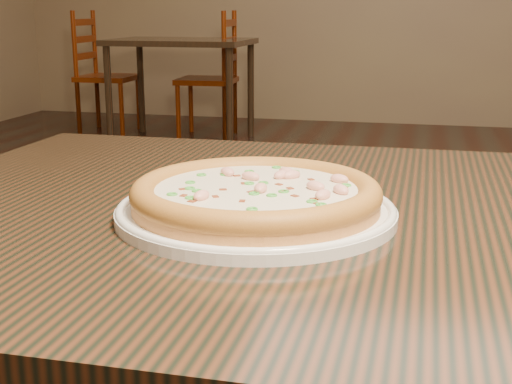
% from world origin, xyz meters
% --- Properties ---
extents(hero_table, '(1.20, 0.80, 0.75)m').
position_xyz_m(hero_table, '(0.09, -0.93, 0.65)').
color(hero_table, black).
rests_on(hero_table, ground).
extents(plate, '(0.31, 0.31, 0.02)m').
position_xyz_m(plate, '(-0.03, -0.98, 0.76)').
color(plate, white).
rests_on(plate, hero_table).
extents(pizza, '(0.28, 0.28, 0.03)m').
position_xyz_m(pizza, '(-0.03, -0.98, 0.78)').
color(pizza, '#D28149').
rests_on(pizza, plate).
extents(bg_table_left, '(1.00, 0.70, 0.75)m').
position_xyz_m(bg_table_left, '(-1.63, 3.30, 0.65)').
color(bg_table_left, black).
rests_on(bg_table_left, ground).
extents(chair_a, '(0.43, 0.43, 0.95)m').
position_xyz_m(chair_a, '(-2.40, 3.55, 0.44)').
color(chair_a, '#551E03').
rests_on(chair_a, ground).
extents(chair_b, '(0.44, 0.44, 0.95)m').
position_xyz_m(chair_b, '(-1.45, 3.53, 0.44)').
color(chair_b, '#551E03').
rests_on(chair_b, ground).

